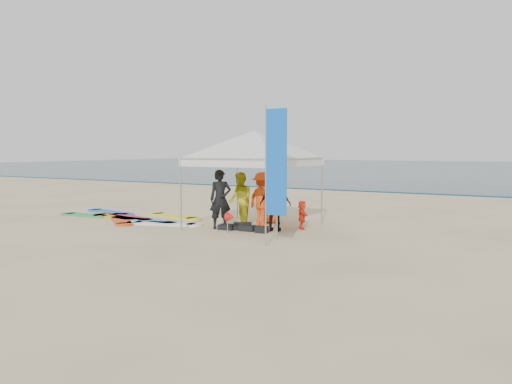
{
  "coord_description": "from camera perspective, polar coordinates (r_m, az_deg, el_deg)",
  "views": [
    {
      "loc": [
        8.35,
        -10.71,
        2.5
      ],
      "look_at": [
        0.86,
        2.6,
        1.2
      ],
      "focal_mm": 35.0,
      "sensor_mm": 36.0,
      "label": 1
    }
  ],
  "objects": [
    {
      "name": "person_black_b",
      "position": [
        15.25,
        2.21,
        -1.45
      ],
      "size": [
        1.04,
        0.69,
        1.65
      ],
      "primitive_type": "imported",
      "rotation": [
        0.0,
        0.0,
        3.47
      ],
      "color": "black",
      "rests_on": "ground"
    },
    {
      "name": "surfboard_spread",
      "position": [
        18.66,
        -14.06,
        -2.87
      ],
      "size": [
        6.09,
        3.12,
        0.07
      ],
      "color": "#BB1638",
      "rests_on": "ground"
    },
    {
      "name": "canopy_tent",
      "position": [
        16.02,
        -0.21,
        7.02
      ],
      "size": [
        4.72,
        4.72,
        3.56
      ],
      "color": "#A5A5A8",
      "rests_on": "ground"
    },
    {
      "name": "ocean",
      "position": [
        71.24,
        22.66,
        2.51
      ],
      "size": [
        160.0,
        84.0,
        0.08
      ],
      "primitive_type": "cube",
      "color": "#0C2633",
      "rests_on": "ground"
    },
    {
      "name": "shoreline_foam",
      "position": [
        30.19,
        13.23,
        -0.01
      ],
      "size": [
        160.0,
        1.2,
        0.01
      ],
      "primitive_type": "cube",
      "color": "silver",
      "rests_on": "ground"
    },
    {
      "name": "gear_pile",
      "position": [
        15.5,
        -1.57,
        -4.06
      ],
      "size": [
        1.7,
        0.71,
        0.22
      ],
      "color": "black",
      "rests_on": "ground"
    },
    {
      "name": "ground",
      "position": [
        13.81,
        -8.46,
        -5.62
      ],
      "size": [
        120.0,
        120.0,
        0.0
      ],
      "primitive_type": "plane",
      "color": "beige",
      "rests_on": "ground"
    },
    {
      "name": "marker_pennant",
      "position": [
        14.88,
        -2.9,
        -2.89
      ],
      "size": [
        0.28,
        0.28,
        0.64
      ],
      "color": "#A5A5A8",
      "rests_on": "ground"
    },
    {
      "name": "feather_flag",
      "position": [
        12.64,
        2.21,
        3.23
      ],
      "size": [
        0.61,
        0.04,
        3.63
      ],
      "color": "#A5A5A8",
      "rests_on": "ground"
    },
    {
      "name": "person_yellow",
      "position": [
        16.13,
        -1.79,
        -0.87
      ],
      "size": [
        1.1,
        1.06,
        1.78
      ],
      "primitive_type": "imported",
      "rotation": [
        0.0,
        0.0,
        -0.65
      ],
      "color": "gold",
      "rests_on": "ground"
    },
    {
      "name": "person_black_a",
      "position": [
        15.78,
        -4.09,
        -0.84
      ],
      "size": [
        0.81,
        0.79,
        1.87
      ],
      "primitive_type": "imported",
      "rotation": [
        0.0,
        0.0,
        0.73
      ],
      "color": "black",
      "rests_on": "ground"
    },
    {
      "name": "person_orange_a",
      "position": [
        16.24,
        0.73,
        -0.84
      ],
      "size": [
        1.3,
        1.0,
        1.77
      ],
      "primitive_type": "imported",
      "rotation": [
        0.0,
        0.0,
        2.8
      ],
      "color": "#FF5216",
      "rests_on": "ground"
    },
    {
      "name": "person_seated",
      "position": [
        15.76,
        5.29,
        -2.62
      ],
      "size": [
        0.66,
        0.85,
        0.9
      ],
      "primitive_type": "imported",
      "rotation": [
        0.0,
        0.0,
        2.12
      ],
      "color": "#F93016",
      "rests_on": "ground"
    },
    {
      "name": "person_orange_b",
      "position": [
        16.87,
        1.61,
        -0.98
      ],
      "size": [
        0.83,
        0.61,
        1.57
      ],
      "primitive_type": "imported",
      "rotation": [
        0.0,
        0.0,
        2.98
      ],
      "color": "#DE5713",
      "rests_on": "ground"
    }
  ]
}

